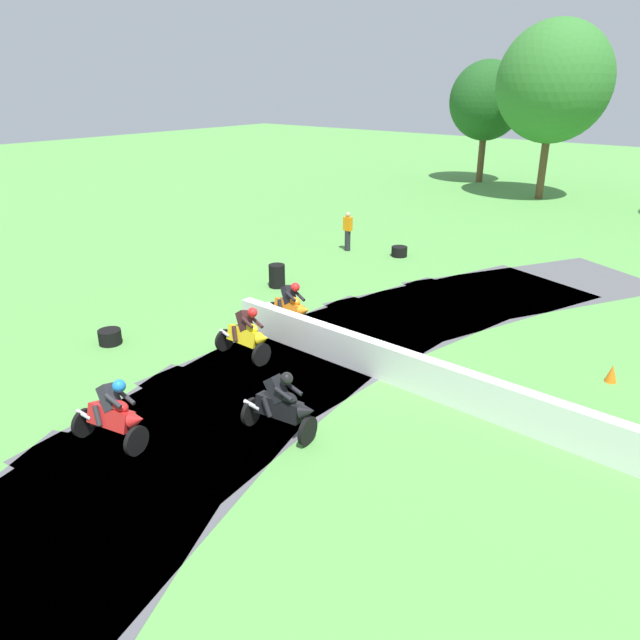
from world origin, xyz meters
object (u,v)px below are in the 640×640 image
(motorcycle_lead_orange, at_px, (291,307))
(track_marshal, at_px, (348,231))
(motorcycle_chase_yellow, at_px, (247,334))
(tire_stack_mid_a, at_px, (277,276))
(tire_stack_mid_b, at_px, (110,337))
(tire_stack_near, at_px, (399,251))
(motorcycle_fourth_red, at_px, (114,415))
(motorcycle_trailing_black, at_px, (282,405))
(traffic_cone, at_px, (612,373))

(motorcycle_lead_orange, xyz_separation_m, track_marshal, (-3.78, 7.79, 0.17))
(motorcycle_chase_yellow, distance_m, tire_stack_mid_a, 5.69)
(tire_stack_mid_a, height_order, tire_stack_mid_b, tire_stack_mid_a)
(tire_stack_near, xyz_separation_m, tire_stack_mid_a, (-1.21, -5.97, 0.20))
(tire_stack_mid_a, bearing_deg, motorcycle_fourth_red, -65.59)
(motorcycle_trailing_black, height_order, motorcycle_fourth_red, motorcycle_trailing_black)
(motorcycle_lead_orange, relative_size, motorcycle_chase_yellow, 1.01)
(tire_stack_mid_b, height_order, traffic_cone, traffic_cone)
(motorcycle_fourth_red, xyz_separation_m, tire_stack_mid_a, (-4.13, 9.10, -0.24))
(traffic_cone, bearing_deg, motorcycle_fourth_red, -127.46)
(motorcycle_trailing_black, bearing_deg, motorcycle_fourth_red, -135.15)
(track_marshal, bearing_deg, tire_stack_mid_a, -79.96)
(motorcycle_chase_yellow, relative_size, track_marshal, 1.04)
(tire_stack_near, xyz_separation_m, traffic_cone, (9.81, -6.08, 0.02))
(motorcycle_chase_yellow, bearing_deg, tire_stack_near, 101.02)
(motorcycle_trailing_black, relative_size, tire_stack_near, 2.61)
(motorcycle_trailing_black, bearing_deg, track_marshal, 121.51)
(tire_stack_mid_a, bearing_deg, traffic_cone, -0.55)
(motorcycle_chase_yellow, height_order, tire_stack_mid_a, motorcycle_chase_yellow)
(motorcycle_chase_yellow, height_order, motorcycle_trailing_black, motorcycle_trailing_black)
(motorcycle_trailing_black, height_order, tire_stack_mid_a, motorcycle_trailing_black)
(motorcycle_chase_yellow, distance_m, motorcycle_trailing_black, 3.84)
(tire_stack_mid_a, bearing_deg, motorcycle_chase_yellow, -54.75)
(track_marshal, height_order, traffic_cone, track_marshal)
(tire_stack_near, distance_m, tire_stack_mid_b, 12.49)
(tire_stack_near, bearing_deg, tire_stack_mid_b, -96.69)
(motorcycle_chase_yellow, xyz_separation_m, motorcycle_fourth_red, (0.85, -4.46, 0.00))
(motorcycle_lead_orange, height_order, motorcycle_chase_yellow, motorcycle_lead_orange)
(motorcycle_chase_yellow, xyz_separation_m, track_marshal, (-4.23, 9.98, 0.18))
(tire_stack_mid_b, relative_size, traffic_cone, 1.41)
(motorcycle_fourth_red, xyz_separation_m, tire_stack_mid_b, (-4.37, 2.67, -0.44))
(motorcycle_lead_orange, distance_m, motorcycle_trailing_black, 5.65)
(tire_stack_mid_a, bearing_deg, tire_stack_mid_b, -92.16)
(tire_stack_mid_a, bearing_deg, motorcycle_lead_orange, -40.82)
(motorcycle_lead_orange, height_order, traffic_cone, motorcycle_lead_orange)
(motorcycle_lead_orange, xyz_separation_m, traffic_cone, (8.19, 2.34, -0.43))
(track_marshal, bearing_deg, motorcycle_trailing_black, -58.49)
(motorcycle_trailing_black, bearing_deg, traffic_cone, 55.68)
(tire_stack_mid_a, relative_size, tire_stack_mid_b, 1.29)
(tire_stack_mid_a, xyz_separation_m, traffic_cone, (11.02, -0.11, -0.18))
(motorcycle_fourth_red, bearing_deg, track_marshal, 109.37)
(motorcycle_trailing_black, bearing_deg, tire_stack_near, 112.45)
(motorcycle_trailing_black, xyz_separation_m, traffic_cone, (4.55, 6.66, -0.44))
(motorcycle_trailing_black, relative_size, traffic_cone, 3.81)
(motorcycle_lead_orange, distance_m, tire_stack_mid_b, 5.05)
(motorcycle_fourth_red, xyz_separation_m, track_marshal, (-5.08, 14.44, 0.18))
(motorcycle_fourth_red, xyz_separation_m, traffic_cone, (6.89, 8.99, -0.42))
(tire_stack_mid_b, bearing_deg, motorcycle_fourth_red, -31.41)
(tire_stack_near, distance_m, track_marshal, 2.33)
(motorcycle_fourth_red, distance_m, tire_stack_mid_b, 5.14)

